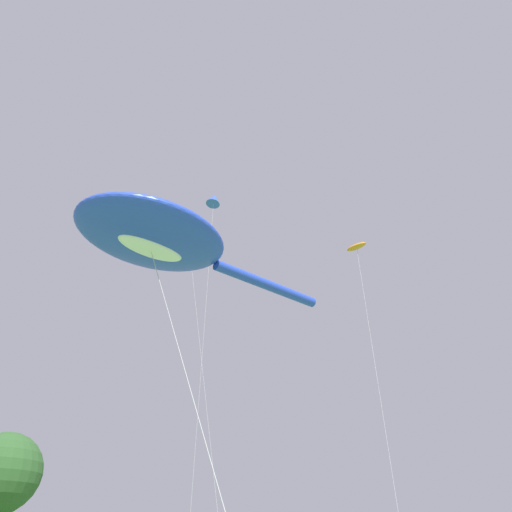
{
  "coord_description": "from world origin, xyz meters",
  "views": [
    {
      "loc": [
        -6.27,
        2.53,
        1.39
      ],
      "look_at": [
        -0.49,
        10.46,
        7.42
      ],
      "focal_mm": 33.02,
      "sensor_mm": 36.0,
      "label": 1
    }
  ],
  "objects_px": {
    "small_kite_delta_white": "(357,248)",
    "small_kite_diamond_red": "(192,266)",
    "big_show_kite": "(157,238)",
    "small_kite_streamer_purple": "(214,200)",
    "tree_oak_right": "(1,473)"
  },
  "relations": [
    {
      "from": "small_kite_streamer_purple",
      "to": "small_kite_delta_white",
      "type": "bearing_deg",
      "value": 15.03
    },
    {
      "from": "small_kite_streamer_purple",
      "to": "tree_oak_right",
      "type": "relative_size",
      "value": 2.19
    },
    {
      "from": "small_kite_streamer_purple",
      "to": "small_kite_diamond_red",
      "type": "relative_size",
      "value": 1.31
    },
    {
      "from": "small_kite_diamond_red",
      "to": "small_kite_delta_white",
      "type": "height_order",
      "value": "small_kite_diamond_red"
    },
    {
      "from": "small_kite_delta_white",
      "to": "big_show_kite",
      "type": "bearing_deg",
      "value": -92.32
    },
    {
      "from": "big_show_kite",
      "to": "small_kite_streamer_purple",
      "type": "distance_m",
      "value": 20.3
    },
    {
      "from": "big_show_kite",
      "to": "tree_oak_right",
      "type": "xyz_separation_m",
      "value": [
        4.35,
        43.78,
        -3.45
      ]
    },
    {
      "from": "small_kite_streamer_purple",
      "to": "small_kite_diamond_red",
      "type": "xyz_separation_m",
      "value": [
        -1.96,
        -0.96,
        -7.23
      ]
    },
    {
      "from": "big_show_kite",
      "to": "small_kite_diamond_red",
      "type": "height_order",
      "value": "small_kite_diamond_red"
    },
    {
      "from": "big_show_kite",
      "to": "small_kite_delta_white",
      "type": "relative_size",
      "value": 0.69
    },
    {
      "from": "small_kite_delta_white",
      "to": "tree_oak_right",
      "type": "xyz_separation_m",
      "value": [
        -8.91,
        42.01,
        -8.9
      ]
    },
    {
      "from": "small_kite_diamond_red",
      "to": "small_kite_delta_white",
      "type": "bearing_deg",
      "value": 80.88
    },
    {
      "from": "small_kite_delta_white",
      "to": "tree_oak_right",
      "type": "height_order",
      "value": "small_kite_delta_white"
    },
    {
      "from": "small_kite_delta_white",
      "to": "small_kite_diamond_red",
      "type": "bearing_deg",
      "value": -156.31
    },
    {
      "from": "big_show_kite",
      "to": "small_kite_streamer_purple",
      "type": "xyz_separation_m",
      "value": [
        9.09,
        11.95,
        13.66
      ]
    }
  ]
}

